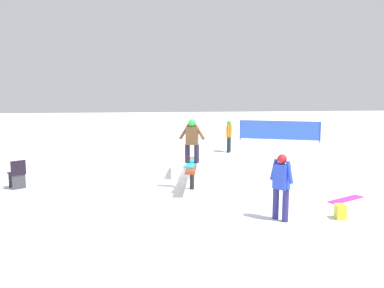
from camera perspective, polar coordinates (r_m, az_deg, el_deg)
name	(u,v)px	position (r m, az deg, el deg)	size (l,w,h in m)	color
ground_plane	(192,189)	(13.01, 0.00, -6.03)	(60.00, 60.00, 0.00)	white
rail_feature	(192,168)	(12.86, 0.00, -3.19)	(2.28, 0.60, 0.78)	black
snow_kicker_ramp	(195,167)	(14.93, 0.41, -3.05)	(1.80, 1.50, 0.54)	white
main_rider_on_rail	(192,142)	(12.72, 0.00, 0.32)	(1.40, 0.79, 1.35)	#23B1CE
bystander_orange	(229,135)	(19.41, 4.96, 1.26)	(0.59, 0.30, 1.43)	#17232C
bystander_blue	(281,184)	(10.23, 11.81, -5.18)	(0.58, 0.46, 1.58)	navy
loose_snowboard_magenta	(346,199)	(12.63, 19.82, -6.96)	(1.24, 0.28, 0.02)	#D12AA4
loose_snowboard_white	(300,181)	(14.40, 14.22, -4.81)	(1.54, 0.28, 0.02)	white
folding_chair	(17,175)	(14.06, -22.27, -3.84)	(0.61, 0.61, 0.88)	#3F3F44
backpack_on_snow	(340,212)	(10.91, 19.18, -8.53)	(0.30, 0.22, 0.34)	yellow
safety_fence	(279,130)	(23.15, 11.58, 1.81)	(1.36, 4.01, 1.10)	blue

